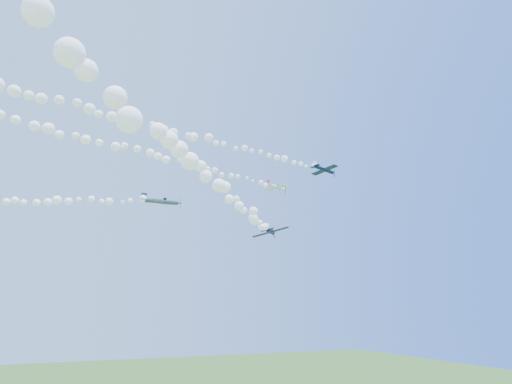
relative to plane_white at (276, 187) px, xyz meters
name	(u,v)px	position (x,y,z in m)	size (l,w,h in m)	color
plane_white	(276,187)	(0.00, 0.00, 0.00)	(6.87, 7.28, 2.43)	white
smoke_trail_white	(148,154)	(-34.62, -11.93, -0.29)	(65.47, 24.22, 2.93)	white
plane_navy	(324,170)	(2.16, -19.10, -0.79)	(6.62, 7.02, 2.50)	#0B1633
smoke_trail_navy	(175,131)	(-32.68, -26.92, -0.98)	(65.90, 16.65, 2.63)	white
plane_grey	(161,201)	(-31.49, -12.32, -9.76)	(8.05, 8.42, 3.07)	#3D4B59
plane_black	(271,231)	(-15.90, -29.27, -17.39)	(5.68, 5.50, 1.90)	black
smoke_trail_black	(201,170)	(-36.63, -57.50, -17.66)	(40.24, 53.97, 2.55)	white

